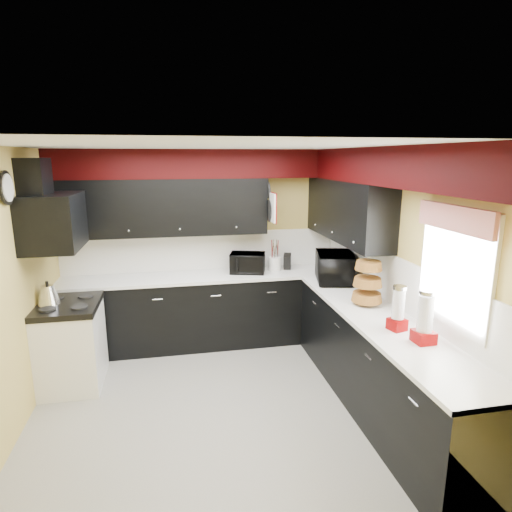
{
  "coord_description": "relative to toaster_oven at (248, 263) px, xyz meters",
  "views": [
    {
      "loc": [
        -0.4,
        -3.79,
        2.41
      ],
      "look_at": [
        0.54,
        0.88,
        1.3
      ],
      "focal_mm": 30.0,
      "sensor_mm": 36.0,
      "label": 1
    }
  ],
  "objects": [
    {
      "name": "cooktop",
      "position": [
        -2.05,
        -0.76,
        -0.18
      ],
      "size": [
        0.62,
        0.77,
        0.06
      ],
      "primitive_type": "cube",
      "color": "black",
      "rests_on": "stove"
    },
    {
      "name": "soffit_right",
      "position": [
        1.07,
        -1.69,
        1.26
      ],
      "size": [
        0.36,
        3.24,
        0.35
      ],
      "primitive_type": "cube",
      "color": "black",
      "rests_on": "wall_right"
    },
    {
      "name": "upper_right",
      "position": [
        1.07,
        -0.61,
        0.73
      ],
      "size": [
        0.35,
        1.8,
        0.7
      ],
      "primitive_type": "cube",
      "color": "black",
      "rests_on": "wall_right"
    },
    {
      "name": "wall_left",
      "position": [
        -2.35,
        -1.51,
        0.18
      ],
      "size": [
        0.06,
        3.6,
        2.5
      ],
      "primitive_type": "cube",
      "color": "#E0C666",
      "rests_on": "ground"
    },
    {
      "name": "ground",
      "position": [
        -0.55,
        -1.51,
        -1.07
      ],
      "size": [
        3.6,
        3.6,
        0.0
      ],
      "primitive_type": "plane",
      "color": "gray",
      "rests_on": "ground"
    },
    {
      "name": "kettle",
      "position": [
        -2.23,
        -0.74,
        -0.05
      ],
      "size": [
        0.26,
        0.26,
        0.2
      ],
      "primitive_type": null,
      "rotation": [
        0.0,
        0.0,
        0.21
      ],
      "color": "silver",
      "rests_on": "cooktop"
    },
    {
      "name": "wall_right",
      "position": [
        1.25,
        -1.51,
        0.18
      ],
      "size": [
        0.06,
        3.6,
        2.5
      ],
      "primitive_type": "cube",
      "color": "#E0C666",
      "rests_on": "ground"
    },
    {
      "name": "hood_duct",
      "position": [
        -2.23,
        -0.76,
        1.13
      ],
      "size": [
        0.24,
        0.4,
        0.4
      ],
      "primitive_type": "cube",
      "color": "black",
      "rests_on": "wall_left"
    },
    {
      "name": "toaster_oven",
      "position": [
        0.0,
        0.0,
        0.0
      ],
      "size": [
        0.52,
        0.47,
        0.25
      ],
      "primitive_type": "imported",
      "rotation": [
        0.0,
        0.0,
        -0.28
      ],
      "color": "black",
      "rests_on": "counter_back"
    },
    {
      "name": "dispenser_b",
      "position": [
        1.01,
        -2.41,
        0.09
      ],
      "size": [
        0.16,
        0.16,
        0.43
      ],
      "primitive_type": null,
      "rotation": [
        0.0,
        0.0,
        0.03
      ],
      "color": "maroon",
      "rests_on": "counter_right"
    },
    {
      "name": "window",
      "position": [
        1.23,
        -2.41,
        0.48
      ],
      "size": [
        0.03,
        0.86,
        0.96
      ],
      "primitive_type": null,
      "color": "white",
      "rests_on": "wall_right"
    },
    {
      "name": "deco_plate",
      "position": [
        1.22,
        -1.86,
        1.18
      ],
      "size": [
        0.03,
        0.24,
        0.24
      ],
      "primitive_type": null,
      "color": "white",
      "rests_on": "wall_right"
    },
    {
      "name": "pan_top",
      "position": [
        0.27,
        0.04,
        0.93
      ],
      "size": [
        0.03,
        0.22,
        0.4
      ],
      "primitive_type": null,
      "color": "black",
      "rests_on": "upper_back"
    },
    {
      "name": "stove",
      "position": [
        -2.05,
        -0.76,
        -0.64
      ],
      "size": [
        0.6,
        0.75,
        0.86
      ],
      "primitive_type": "cube",
      "color": "white",
      "rests_on": "ground"
    },
    {
      "name": "upper_back",
      "position": [
        -1.05,
        0.12,
        0.73
      ],
      "size": [
        2.6,
        0.35,
        0.7
      ],
      "primitive_type": "cube",
      "color": "black",
      "rests_on": "wall_back"
    },
    {
      "name": "hood",
      "position": [
        -2.1,
        -0.76,
        0.71
      ],
      "size": [
        0.5,
        0.78,
        0.55
      ],
      "primitive_type": "cube",
      "color": "black",
      "rests_on": "wall_left"
    },
    {
      "name": "wall_back",
      "position": [
        -0.55,
        0.29,
        0.18
      ],
      "size": [
        3.6,
        0.06,
        2.5
      ],
      "primitive_type": "cube",
      "color": "#E0C666",
      "rests_on": "ground"
    },
    {
      "name": "pan_mid",
      "position": [
        0.27,
        -0.09,
        0.68
      ],
      "size": [
        0.03,
        0.28,
        0.46
      ],
      "primitive_type": null,
      "color": "black",
      "rests_on": "upper_back"
    },
    {
      "name": "cab_back",
      "position": [
        -0.55,
        -0.01,
        -0.62
      ],
      "size": [
        3.6,
        0.6,
        0.9
      ],
      "primitive_type": "cube",
      "color": "black",
      "rests_on": "ground"
    },
    {
      "name": "soffit_back",
      "position": [
        -0.55,
        0.11,
        1.26
      ],
      "size": [
        3.6,
        0.36,
        0.35
      ],
      "primitive_type": "cube",
      "color": "black",
      "rests_on": "wall_back"
    },
    {
      "name": "splash_back",
      "position": [
        -0.55,
        0.28,
        0.12
      ],
      "size": [
        3.6,
        0.02,
        0.5
      ],
      "primitive_type": "cube",
      "color": "white",
      "rests_on": "counter_back"
    },
    {
      "name": "cut_board",
      "position": [
        0.28,
        -0.21,
        0.73
      ],
      "size": [
        0.03,
        0.26,
        0.35
      ],
      "primitive_type": "cube",
      "color": "white",
      "rests_on": "upper_back"
    },
    {
      "name": "cab_right",
      "position": [
        0.95,
        -1.81,
        -0.62
      ],
      "size": [
        0.6,
        3.0,
        0.9
      ],
      "primitive_type": "cube",
      "color": "black",
      "rests_on": "ground"
    },
    {
      "name": "microwave",
      "position": [
        0.96,
        -0.6,
        0.04
      ],
      "size": [
        0.56,
        0.7,
        0.34
      ],
      "primitive_type": "imported",
      "rotation": [
        0.0,
        0.0,
        1.32
      ],
      "color": "black",
      "rests_on": "counter_right"
    },
    {
      "name": "valance",
      "position": [
        1.18,
        -2.41,
        0.88
      ],
      "size": [
        0.04,
        0.88,
        0.2
      ],
      "primitive_type": "cube",
      "color": "red",
      "rests_on": "wall_right"
    },
    {
      "name": "baskets",
      "position": [
        0.97,
        -1.46,
        0.11
      ],
      "size": [
        0.27,
        0.27,
        0.5
      ],
      "primitive_type": null,
      "color": "brown",
      "rests_on": "upper_right"
    },
    {
      "name": "knife_block",
      "position": [
        0.55,
        0.05,
        -0.02
      ],
      "size": [
        0.13,
        0.16,
        0.21
      ],
      "primitive_type": "cube",
      "rotation": [
        0.0,
        0.0,
        -0.34
      ],
      "color": "black",
      "rests_on": "counter_back"
    },
    {
      "name": "utensil_crock",
      "position": [
        0.37,
        0.04,
        -0.04
      ],
      "size": [
        0.22,
        0.22,
        0.18
      ],
      "primitive_type": "cylinder",
      "rotation": [
        0.0,
        0.0,
        -0.38
      ],
      "color": "white",
      "rests_on": "counter_back"
    },
    {
      "name": "ceiling",
      "position": [
        -0.55,
        -1.51,
        1.43
      ],
      "size": [
        3.6,
        3.6,
        0.06
      ],
      "primitive_type": "cube",
      "color": "white",
      "rests_on": "wall_back"
    },
    {
      "name": "pan_low",
      "position": [
        0.27,
        0.17,
        0.65
      ],
      "size": [
        0.03,
        0.24,
        0.42
      ],
      "primitive_type": null,
      "color": "black",
      "rests_on": "upper_back"
    },
    {
      "name": "dispenser_a",
      "position": [
        0.94,
        -2.12,
        0.05
      ],
      "size": [
        0.16,
        0.16,
        0.36
      ],
      "primitive_type": null,
      "rotation": [
        0.0,
        0.0,
        0.25
      ],
      "color": "maroon",
      "rests_on": "counter_right"
    },
    {
      "name": "counter_right",
      "position": [
        0.95,
        -1.81,
        -0.15
      ],
      "size": [
        0.64,
        3.02,
        0.04
      ],
      "primitive_type": "cube",
      "color": "white",
      "rests_on": "cab_right"
    },
    {
      "name": "clock",
      "position": [
        -2.32,
        -1.26,
        1.08
      ],
      "size": [
        0.03,
        0.3,
        0.3
      ],
      "primitive_type": null,
      "color": "black",
      "rests_on": "wall_left"
    },
    {
      "name": "splash_right",
      "position": [
        1.24,
        -1.51,
        0.12
      ],
      "size": [
        0.02,
        3.6,
        0.5
      ],
      "primitive_type": "cube",
      "color": "white",
      "rests_on": "counter_right"
    },
    {
      "name": "counter_back",
      "position": [
        -0.55,
        -0.01,
        -0.15
      ],
      "size": [
        3.62,
        0.64,
        0.04
      ],
      "primitive_type": "cube",
      "color": "white",
      "rests_on": "cab_back"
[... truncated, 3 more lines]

